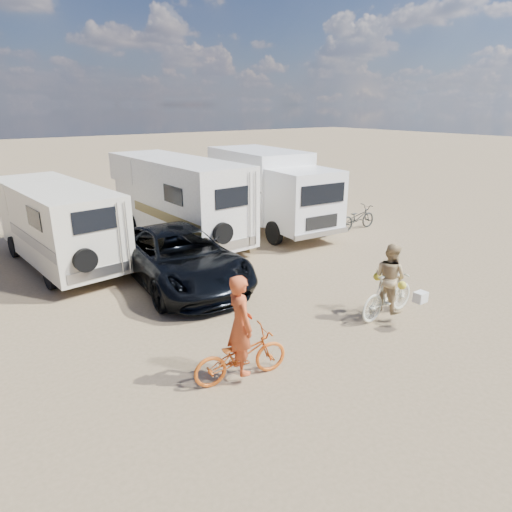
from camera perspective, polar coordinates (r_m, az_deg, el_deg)
ground at (r=11.86m, az=7.99°, el=-5.75°), size 140.00×140.00×0.00m
rv_main at (r=16.89m, az=-10.00°, el=7.05°), size 2.53×7.12×3.05m
rv_left at (r=15.32m, az=-24.09°, el=3.52°), size 2.75×6.35×2.56m
box_truck at (r=18.31m, az=1.92°, el=8.36°), size 3.02×6.82×3.14m
dark_suv at (r=12.88m, az=-9.81°, el=-0.07°), size 2.98×5.82×1.57m
bike_man at (r=8.45m, az=-1.96°, el=-12.67°), size 1.93×0.96×0.97m
bike_woman at (r=11.20m, az=16.58°, el=-4.80°), size 1.87×0.60×1.11m
rider_man at (r=8.21m, az=-2.00°, el=-9.88°), size 0.57×0.76×1.91m
rider_woman at (r=11.09m, az=16.71°, el=-3.49°), size 0.66×0.83×1.67m
bike_parked at (r=18.80m, az=12.90°, el=4.81°), size 1.89×0.67×0.99m
cooler at (r=11.80m, az=-5.42°, el=-4.51°), size 0.60×0.44×0.47m
crate at (r=15.69m, az=-1.06°, el=1.33°), size 0.59×0.59×0.36m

